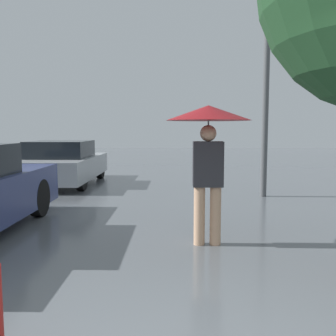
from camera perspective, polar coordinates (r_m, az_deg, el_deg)
The scene contains 3 objects.
pedestrian at distance 5.00m, azimuth 6.16°, elevation 5.42°, with size 1.13×1.13×1.88m.
parked_car_farthest at distance 11.13m, azimuth -15.75°, elevation 0.67°, with size 1.83×3.92×1.24m.
street_lamp at distance 9.05m, azimuth 14.79°, elevation 15.33°, with size 0.32×0.32×5.23m.
Camera 1 is at (-0.02, -1.58, 1.57)m, focal length 40.00 mm.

